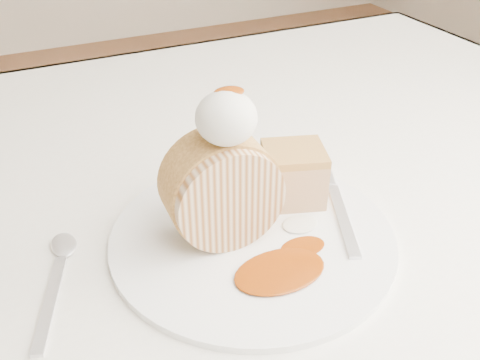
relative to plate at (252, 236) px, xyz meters
name	(u,v)px	position (x,y,z in m)	size (l,w,h in m)	color
table	(198,219)	(0.00, 0.17, -0.09)	(1.40, 0.90, 0.75)	white
plate	(252,236)	(0.00, 0.00, 0.00)	(0.30, 0.30, 0.01)	white
roulade_slice	(222,190)	(-0.03, 0.01, 0.06)	(0.11, 0.11, 0.06)	#D0B791
cake_chunk	(293,178)	(0.07, 0.04, 0.03)	(0.07, 0.06, 0.06)	tan
whipped_cream	(226,118)	(-0.02, 0.01, 0.14)	(0.06, 0.06, 0.05)	silver
caramel_drizzle	(229,85)	(-0.02, 0.02, 0.17)	(0.03, 0.02, 0.01)	#813105
caramel_pool	(280,271)	(0.00, -0.07, 0.01)	(0.09, 0.06, 0.00)	#813105
fork	(343,219)	(0.10, -0.02, 0.01)	(0.02, 0.18, 0.00)	silver
spoon	(50,302)	(-0.21, 0.00, 0.00)	(0.02, 0.15, 0.00)	silver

